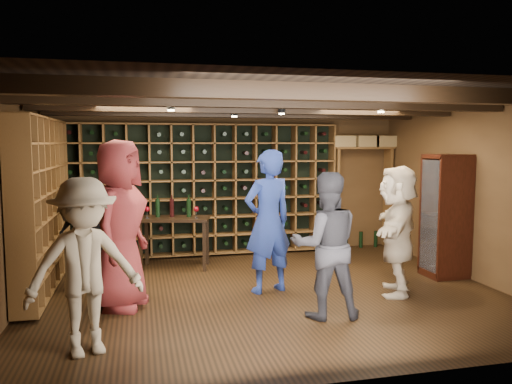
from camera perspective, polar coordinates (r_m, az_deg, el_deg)
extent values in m
plane|color=black|center=(6.62, 1.30, -11.42)|extent=(6.00, 6.00, 0.00)
plane|color=#4F351B|center=(8.80, -2.77, 1.12)|extent=(6.00, 0.00, 6.00)
plane|color=#4F351B|center=(4.02, 10.33, -4.37)|extent=(6.00, 0.00, 6.00)
plane|color=#4F351B|center=(6.32, -26.03, -1.22)|extent=(0.00, 5.00, 5.00)
plane|color=#4F351B|center=(7.68, 23.52, 0.01)|extent=(0.00, 5.00, 5.00)
plane|color=black|center=(6.35, 1.35, 10.68)|extent=(6.00, 6.00, 0.00)
cube|color=black|center=(4.82, 6.23, 11.30)|extent=(5.90, 0.18, 0.16)
cube|color=black|center=(5.86, 2.59, 10.31)|extent=(5.90, 0.18, 0.16)
cube|color=black|center=(6.93, 0.08, 9.60)|extent=(5.90, 0.18, 0.16)
cube|color=black|center=(8.00, -1.76, 9.07)|extent=(5.90, 0.18, 0.16)
cylinder|color=black|center=(6.15, -9.70, 9.74)|extent=(0.10, 0.10, 0.10)
cylinder|color=black|center=(6.81, 2.96, 9.41)|extent=(0.10, 0.10, 0.10)
cylinder|color=black|center=(6.56, 14.11, 9.39)|extent=(0.10, 0.10, 0.10)
cylinder|color=black|center=(7.47, -2.51, 9.08)|extent=(0.10, 0.10, 0.10)
cube|color=brown|center=(8.56, -6.02, 0.30)|extent=(4.65, 0.30, 2.20)
cube|color=black|center=(8.56, -6.02, 0.30)|extent=(4.56, 0.02, 2.16)
cube|color=brown|center=(7.10, -23.19, -1.22)|extent=(0.30, 2.65, 2.20)
cube|color=black|center=(7.10, -23.19, -1.22)|extent=(0.29, 0.02, 2.16)
cube|color=brown|center=(9.34, 12.11, 4.95)|extent=(1.15, 0.32, 0.04)
cube|color=brown|center=(9.63, 14.80, -0.58)|extent=(0.05, 0.28, 1.85)
cube|color=brown|center=(9.19, 9.06, -0.75)|extent=(0.05, 0.28, 1.85)
cube|color=#9F814F|center=(9.18, 9.86, 5.74)|extent=(0.40, 0.30, 0.20)
cube|color=#9F814F|center=(9.36, 12.41, 5.68)|extent=(0.40, 0.30, 0.20)
cube|color=#9F814F|center=(9.52, 14.32, 5.64)|extent=(0.40, 0.30, 0.20)
cube|color=black|center=(7.88, 20.65, -8.61)|extent=(0.55, 0.50, 0.10)
cube|color=black|center=(7.72, 20.87, -2.48)|extent=(0.55, 0.50, 1.70)
cube|color=white|center=(7.58, 19.24, -2.57)|extent=(0.01, 0.46, 1.60)
cube|color=black|center=(7.72, 20.87, -2.48)|extent=(0.50, 0.44, 0.02)
sphere|color=#59260C|center=(7.70, 20.77, -1.75)|extent=(0.18, 0.18, 0.18)
imported|color=navy|center=(6.46, 1.38, -3.38)|extent=(0.78, 0.62, 1.86)
imported|color=black|center=(5.60, 7.98, -6.04)|extent=(0.87, 0.72, 1.63)
imported|color=maroon|center=(6.04, -15.34, -3.63)|extent=(0.93, 1.13, 1.98)
imported|color=black|center=(6.90, -17.99, -4.58)|extent=(0.93, 0.52, 1.50)
imported|color=gray|center=(4.85, -18.99, -8.09)|extent=(1.19, 0.90, 1.63)
imported|color=#BEAA8B|center=(6.66, 15.83, -4.20)|extent=(1.16, 1.59, 1.66)
cube|color=black|center=(7.82, -9.31, -3.03)|extent=(1.15, 0.75, 0.04)
cube|color=black|center=(7.77, -13.06, -6.11)|extent=(0.06, 0.06, 0.76)
cube|color=black|center=(7.61, -5.92, -6.24)|extent=(0.06, 0.06, 0.76)
cube|color=black|center=(8.19, -12.37, -5.50)|extent=(0.06, 0.06, 0.76)
cube|color=black|center=(8.04, -5.60, -5.60)|extent=(0.06, 0.06, 0.76)
cylinder|color=black|center=(7.89, -11.17, -1.80)|extent=(0.07, 0.07, 0.28)
cylinder|color=black|center=(7.85, -9.60, -1.81)|extent=(0.07, 0.07, 0.28)
cylinder|color=black|center=(7.81, -7.69, -1.82)|extent=(0.07, 0.07, 0.28)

